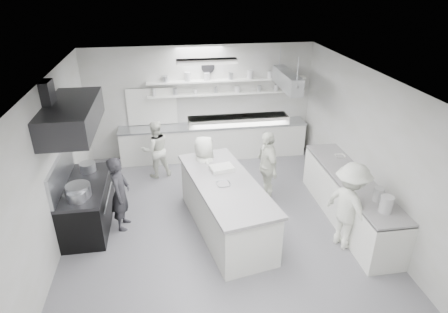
{
  "coord_description": "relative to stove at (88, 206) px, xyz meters",
  "views": [
    {
      "loc": [
        -0.9,
        -6.4,
        4.69
      ],
      "look_at": [
        0.18,
        0.6,
        1.25
      ],
      "focal_mm": 30.83,
      "sensor_mm": 36.0,
      "label": 1
    }
  ],
  "objects": [
    {
      "name": "floor",
      "position": [
        2.6,
        -0.4,
        -0.46
      ],
      "size": [
        6.0,
        7.0,
        0.02
      ],
      "primitive_type": "cube",
      "color": "gray",
      "rests_on": "ground"
    },
    {
      "name": "ceiling",
      "position": [
        2.6,
        -0.4,
        2.56
      ],
      "size": [
        6.0,
        7.0,
        0.02
      ],
      "primitive_type": "cube",
      "color": "silver",
      "rests_on": "wall_back"
    },
    {
      "name": "wall_back",
      "position": [
        2.6,
        3.1,
        1.05
      ],
      "size": [
        6.0,
        0.04,
        3.0
      ],
      "primitive_type": "cube",
      "color": "silver",
      "rests_on": "floor"
    },
    {
      "name": "wall_front",
      "position": [
        2.6,
        -3.9,
        1.05
      ],
      "size": [
        6.0,
        0.04,
        3.0
      ],
      "primitive_type": "cube",
      "color": "silver",
      "rests_on": "floor"
    },
    {
      "name": "wall_left",
      "position": [
        -0.4,
        -0.4,
        1.05
      ],
      "size": [
        0.04,
        7.0,
        3.0
      ],
      "primitive_type": "cube",
      "color": "silver",
      "rests_on": "floor"
    },
    {
      "name": "wall_right",
      "position": [
        5.6,
        -0.4,
        1.05
      ],
      "size": [
        0.04,
        7.0,
        3.0
      ],
      "primitive_type": "cube",
      "color": "silver",
      "rests_on": "floor"
    },
    {
      "name": "stove",
      "position": [
        0.0,
        0.0,
        0.0
      ],
      "size": [
        0.8,
        1.8,
        0.9
      ],
      "primitive_type": "cube",
      "color": "black",
      "rests_on": "floor"
    },
    {
      "name": "exhaust_hood",
      "position": [
        0.0,
        -0.0,
        1.9
      ],
      "size": [
        0.85,
        2.0,
        0.5
      ],
      "primitive_type": "cube",
      "color": "#29292B",
      "rests_on": "wall_left"
    },
    {
      "name": "back_counter",
      "position": [
        2.9,
        2.8,
        0.01
      ],
      "size": [
        5.0,
        0.6,
        0.92
      ],
      "primitive_type": "cube",
      "color": "white",
      "rests_on": "floor"
    },
    {
      "name": "shelf_lower",
      "position": [
        3.3,
        2.97,
        1.3
      ],
      "size": [
        4.2,
        0.26,
        0.04
      ],
      "primitive_type": "cube",
      "color": "white",
      "rests_on": "wall_back"
    },
    {
      "name": "shelf_upper",
      "position": [
        3.3,
        2.97,
        1.65
      ],
      "size": [
        4.2,
        0.26,
        0.04
      ],
      "primitive_type": "cube",
      "color": "white",
      "rests_on": "wall_back"
    },
    {
      "name": "pass_through_window",
      "position": [
        1.3,
        3.08,
        1.0
      ],
      "size": [
        1.3,
        0.04,
        1.0
      ],
      "primitive_type": "cube",
      "color": "black",
      "rests_on": "wall_back"
    },
    {
      "name": "wall_clock",
      "position": [
        2.8,
        3.06,
        2.0
      ],
      "size": [
        0.32,
        0.05,
        0.32
      ],
      "primitive_type": "cylinder",
      "rotation": [
        1.57,
        0.0,
        0.0
      ],
      "color": "white",
      "rests_on": "wall_back"
    },
    {
      "name": "right_counter",
      "position": [
        5.25,
        -0.6,
        0.02
      ],
      "size": [
        0.74,
        3.3,
        0.94
      ],
      "primitive_type": "cube",
      "color": "white",
      "rests_on": "floor"
    },
    {
      "name": "pot_rack",
      "position": [
        4.6,
        2.0,
        1.85
      ],
      "size": [
        0.3,
        1.6,
        0.4
      ],
      "primitive_type": "cube",
      "color": "#AEB1B6",
      "rests_on": "ceiling"
    },
    {
      "name": "light_fixture_front",
      "position": [
        2.6,
        -2.2,
        2.49
      ],
      "size": [
        1.3,
        0.25,
        0.1
      ],
      "primitive_type": "cube",
      "color": "white",
      "rests_on": "ceiling"
    },
    {
      "name": "light_fixture_rear",
      "position": [
        2.6,
        1.4,
        2.49
      ],
      "size": [
        1.3,
        0.25,
        0.1
      ],
      "primitive_type": "cube",
      "color": "white",
      "rests_on": "ceiling"
    },
    {
      "name": "prep_island",
      "position": [
        2.7,
        -0.54,
        0.06
      ],
      "size": [
        1.57,
        2.93,
        1.03
      ],
      "primitive_type": "cube",
      "rotation": [
        0.0,
        0.0,
        0.2
      ],
      "color": "white",
      "rests_on": "floor"
    },
    {
      "name": "stove_pot",
      "position": [
        0.0,
        -0.45,
        0.6
      ],
      "size": [
        0.44,
        0.44,
        0.28
      ],
      "primitive_type": "cylinder",
      "color": "#AEB1B6",
      "rests_on": "stove"
    },
    {
      "name": "cook_stove",
      "position": [
        0.68,
        -0.14,
        0.32
      ],
      "size": [
        0.44,
        0.61,
        1.54
      ],
      "primitive_type": "imported",
      "rotation": [
        0.0,
        0.0,
        1.43
      ],
      "color": "#2F2E32",
      "rests_on": "floor"
    },
    {
      "name": "cook_back",
      "position": [
        1.35,
        1.92,
        0.28
      ],
      "size": [
        0.83,
        0.72,
        1.46
      ],
      "primitive_type": "imported",
      "rotation": [
        0.0,
        0.0,
        -2.87
      ],
      "color": "white",
      "rests_on": "floor"
    },
    {
      "name": "cook_island_left",
      "position": [
        2.4,
        0.51,
        0.34
      ],
      "size": [
        0.6,
        0.83,
        1.58
      ],
      "primitive_type": "imported",
      "rotation": [
        0.0,
        0.0,
        1.7
      ],
      "color": "white",
      "rests_on": "floor"
    },
    {
      "name": "cook_island_right",
      "position": [
        3.77,
        0.45,
        0.36
      ],
      "size": [
        0.5,
        0.99,
        1.63
      ],
      "primitive_type": "imported",
      "rotation": [
        0.0,
        0.0,
        -1.46
      ],
      "color": "white",
      "rests_on": "floor"
    },
    {
      "name": "cook_right",
      "position": [
        4.83,
        -1.37,
        0.4
      ],
      "size": [
        0.97,
        1.25,
        1.71
      ],
      "primitive_type": "imported",
      "rotation": [
        0.0,
        0.0,
        1.92
      ],
      "color": "white",
      "rests_on": "floor"
    },
    {
      "name": "bowl_island_a",
      "position": [
        2.65,
        -0.61,
        0.61
      ],
      "size": [
        0.28,
        0.28,
        0.07
      ],
      "primitive_type": "imported",
      "rotation": [
        0.0,
        0.0,
        0.04
      ],
      "color": "#AEB1B6",
      "rests_on": "prep_island"
    },
    {
      "name": "bowl_island_b",
      "position": [
        2.7,
        0.07,
        0.61
      ],
      "size": [
        0.2,
        0.2,
        0.06
      ],
      "primitive_type": "imported",
      "rotation": [
        0.0,
        0.0,
        0.06
      ],
      "color": "white",
      "rests_on": "prep_island"
    },
    {
      "name": "bowl_right",
      "position": [
        5.41,
        0.38,
        0.52
      ],
      "size": [
        0.25,
        0.25,
        0.06
      ],
      "primitive_type": "imported",
      "rotation": [
        0.0,
        0.0,
        -0.1
      ],
      "color": "white",
      "rests_on": "right_counter"
    }
  ]
}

